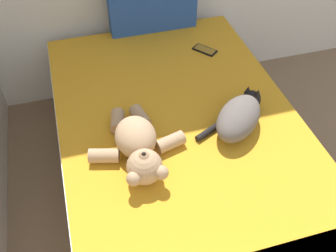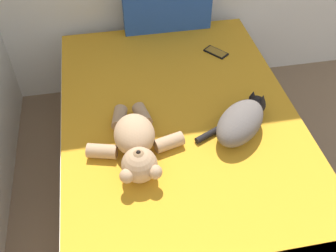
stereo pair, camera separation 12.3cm
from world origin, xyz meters
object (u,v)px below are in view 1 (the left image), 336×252
at_px(bed, 182,164).
at_px(cat, 240,116).
at_px(teddy_bear, 138,146).
at_px(cell_phone, 205,50).

distance_m(bed, cat, 0.45).
height_order(bed, teddy_bear, teddy_bear).
bearing_deg(teddy_bear, bed, 24.00).
xyz_separation_m(bed, cat, (0.27, -0.06, 0.35)).
height_order(bed, cell_phone, cell_phone).
distance_m(teddy_bear, cell_phone, 0.96).
bearing_deg(bed, teddy_bear, -156.00).
relative_size(bed, teddy_bear, 4.00).
distance_m(bed, teddy_bear, 0.45).
xyz_separation_m(cat, teddy_bear, (-0.53, -0.06, 0.00)).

